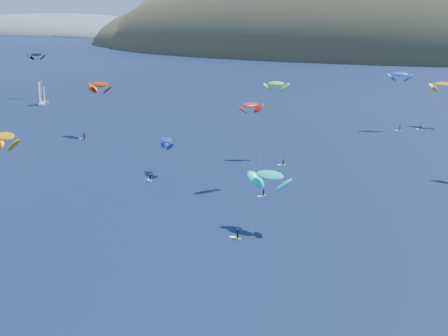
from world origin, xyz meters
name	(u,v)px	position (x,y,z in m)	size (l,w,h in m)	color
island	(422,62)	(39.40, 562.36, -10.74)	(730.00, 300.00, 210.00)	#3D3526
headland	(72,35)	(-445.26, 750.08, -3.36)	(460.00, 250.00, 60.00)	slate
sailboat	(42,102)	(-116.02, 189.62, 0.95)	(9.60, 9.21, 11.49)	silver
kitesurfer_1	(100,84)	(-58.08, 139.84, 17.55)	(10.61, 11.42, 20.33)	#BFE219
kitesurfer_2	(4,137)	(-35.33, 58.98, 17.69)	(10.44, 11.75, 20.36)	#BFE219
kitesurfer_3	(276,84)	(5.85, 129.23, 21.78)	(9.30, 12.40, 23.84)	#BFE219
kitesurfer_4	(400,74)	(37.96, 182.83, 19.87)	(8.72, 5.47, 22.22)	#BFE219
kitesurfer_5	(269,175)	(19.06, 69.94, 11.18)	(10.66, 12.13, 13.91)	#BFE219
kitesurfer_9	(251,105)	(7.26, 97.19, 20.55)	(9.31, 10.98, 22.50)	#BFE219
kitesurfer_10	(167,140)	(-17.30, 101.95, 9.00)	(7.75, 13.42, 11.16)	#BFE219
kitesurfer_11	(443,84)	(52.78, 193.80, 15.52)	(12.40, 13.19, 18.24)	#BFE219
kitesurfer_12	(37,55)	(-129.10, 207.16, 20.34)	(10.03, 7.87, 22.69)	#BFE219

